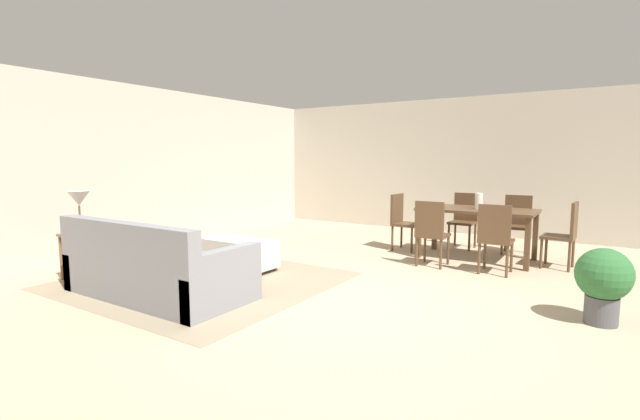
{
  "coord_description": "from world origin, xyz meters",
  "views": [
    {
      "loc": [
        2.17,
        -4.12,
        1.5
      ],
      "look_at": [
        -0.97,
        0.74,
        0.83
      ],
      "focal_mm": 25.18,
      "sensor_mm": 36.0,
      "label": 1
    }
  ],
  "objects_px": {
    "table_lamp": "(79,200)",
    "dining_chair_far_left": "(464,217)",
    "dining_chair_head_east": "(566,231)",
    "side_table": "(81,243)",
    "potted_plant": "(603,280)",
    "ottoman_table": "(238,252)",
    "dining_chair_near_right": "(495,235)",
    "couch": "(155,270)",
    "dining_table": "(477,215)",
    "dining_chair_head_west": "(402,218)",
    "vase_centerpiece": "(479,201)",
    "dining_chair_far_right": "(517,221)",
    "dining_chair_near_left": "(431,230)"
  },
  "relations": [
    {
      "from": "ottoman_table",
      "to": "dining_chair_near_right",
      "type": "relative_size",
      "value": 1.17
    },
    {
      "from": "side_table",
      "to": "dining_chair_head_west",
      "type": "relative_size",
      "value": 0.63
    },
    {
      "from": "table_lamp",
      "to": "dining_chair_near_right",
      "type": "xyz_separation_m",
      "value": [
        4.27,
        3.01,
        -0.47
      ]
    },
    {
      "from": "dining_chair_head_east",
      "to": "dining_table",
      "type": "bearing_deg",
      "value": -178.79
    },
    {
      "from": "side_table",
      "to": "dining_chair_head_east",
      "type": "bearing_deg",
      "value": 37.55
    },
    {
      "from": "dining_chair_head_east",
      "to": "dining_chair_head_west",
      "type": "xyz_separation_m",
      "value": [
        -2.37,
        0.01,
        0.0
      ]
    },
    {
      "from": "dining_chair_near_right",
      "to": "dining_chair_far_left",
      "type": "xyz_separation_m",
      "value": [
        -0.83,
        1.61,
        0.0
      ]
    },
    {
      "from": "side_table",
      "to": "potted_plant",
      "type": "xyz_separation_m",
      "value": [
        5.48,
        1.7,
        -0.05
      ]
    },
    {
      "from": "side_table",
      "to": "dining_chair_head_west",
      "type": "bearing_deg",
      "value": 55.66
    },
    {
      "from": "potted_plant",
      "to": "dining_chair_head_west",
      "type": "bearing_deg",
      "value": 142.68
    },
    {
      "from": "vase_centerpiece",
      "to": "potted_plant",
      "type": "xyz_separation_m",
      "value": [
        1.61,
        -2.1,
        -0.47
      ]
    },
    {
      "from": "dining_table",
      "to": "potted_plant",
      "type": "distance_m",
      "value": 2.69
    },
    {
      "from": "ottoman_table",
      "to": "dining_chair_far_right",
      "type": "bearing_deg",
      "value": 46.92
    },
    {
      "from": "table_lamp",
      "to": "potted_plant",
      "type": "relative_size",
      "value": 0.75
    },
    {
      "from": "couch",
      "to": "dining_chair_near_left",
      "type": "xyz_separation_m",
      "value": [
        2.08,
        2.94,
        0.23
      ]
    },
    {
      "from": "couch",
      "to": "potted_plant",
      "type": "xyz_separation_m",
      "value": [
        4.12,
        1.66,
        0.12
      ]
    },
    {
      "from": "table_lamp",
      "to": "dining_chair_far_left",
      "type": "height_order",
      "value": "table_lamp"
    },
    {
      "from": "couch",
      "to": "table_lamp",
      "type": "relative_size",
      "value": 4.02
    },
    {
      "from": "dining_chair_head_west",
      "to": "potted_plant",
      "type": "height_order",
      "value": "dining_chair_head_west"
    },
    {
      "from": "couch",
      "to": "potted_plant",
      "type": "distance_m",
      "value": 4.44
    },
    {
      "from": "ottoman_table",
      "to": "vase_centerpiece",
      "type": "distance_m",
      "value": 3.58
    },
    {
      "from": "couch",
      "to": "side_table",
      "type": "relative_size",
      "value": 3.64
    },
    {
      "from": "ottoman_table",
      "to": "side_table",
      "type": "distance_m",
      "value": 1.92
    },
    {
      "from": "dining_chair_near_left",
      "to": "side_table",
      "type": "bearing_deg",
      "value": -139.01
    },
    {
      "from": "dining_chair_head_east",
      "to": "dining_chair_head_west",
      "type": "height_order",
      "value": "same"
    },
    {
      "from": "dining_chair_head_east",
      "to": "dining_chair_far_left",
      "type": "bearing_deg",
      "value": 153.79
    },
    {
      "from": "side_table",
      "to": "potted_plant",
      "type": "relative_size",
      "value": 0.83
    },
    {
      "from": "dining_chair_head_east",
      "to": "potted_plant",
      "type": "relative_size",
      "value": 1.31
    },
    {
      "from": "dining_chair_near_left",
      "to": "dining_chair_near_right",
      "type": "height_order",
      "value": "same"
    },
    {
      "from": "dining_chair_near_left",
      "to": "dining_chair_near_right",
      "type": "bearing_deg",
      "value": 1.86
    },
    {
      "from": "ottoman_table",
      "to": "dining_chair_head_east",
      "type": "height_order",
      "value": "dining_chair_head_east"
    },
    {
      "from": "dining_table",
      "to": "dining_chair_head_west",
      "type": "height_order",
      "value": "dining_chair_head_west"
    },
    {
      "from": "dining_chair_head_west",
      "to": "vase_centerpiece",
      "type": "distance_m",
      "value": 1.28
    },
    {
      "from": "side_table",
      "to": "table_lamp",
      "type": "height_order",
      "value": "table_lamp"
    },
    {
      "from": "couch",
      "to": "dining_table",
      "type": "bearing_deg",
      "value": 56.69
    },
    {
      "from": "dining_chair_head_east",
      "to": "couch",
      "type": "bearing_deg",
      "value": -133.83
    },
    {
      "from": "dining_chair_head_west",
      "to": "dining_chair_far_right",
      "type": "bearing_deg",
      "value": 24.2
    },
    {
      "from": "table_lamp",
      "to": "dining_chair_near_right",
      "type": "distance_m",
      "value": 5.25
    },
    {
      "from": "vase_centerpiece",
      "to": "dining_chair_far_right",
      "type": "bearing_deg",
      "value": 62.7
    },
    {
      "from": "dining_chair_near_right",
      "to": "potted_plant",
      "type": "relative_size",
      "value": 1.31
    },
    {
      "from": "vase_centerpiece",
      "to": "potted_plant",
      "type": "bearing_deg",
      "value": -52.54
    },
    {
      "from": "dining_chair_head_east",
      "to": "dining_chair_head_west",
      "type": "distance_m",
      "value": 2.37
    },
    {
      "from": "table_lamp",
      "to": "dining_table",
      "type": "height_order",
      "value": "table_lamp"
    },
    {
      "from": "dining_chair_far_left",
      "to": "potted_plant",
      "type": "bearing_deg",
      "value": -55.13
    },
    {
      "from": "table_lamp",
      "to": "dining_chair_far_left",
      "type": "xyz_separation_m",
      "value": [
        3.44,
        4.62,
        -0.47
      ]
    },
    {
      "from": "dining_chair_head_west",
      "to": "table_lamp",
      "type": "bearing_deg",
      "value": -124.34
    },
    {
      "from": "side_table",
      "to": "table_lamp",
      "type": "xyz_separation_m",
      "value": [
        0.0,
        0.0,
        0.53
      ]
    },
    {
      "from": "dining_chair_near_left",
      "to": "dining_chair_far_right",
      "type": "relative_size",
      "value": 1.0
    },
    {
      "from": "side_table",
      "to": "vase_centerpiece",
      "type": "height_order",
      "value": "vase_centerpiece"
    },
    {
      "from": "dining_chair_head_east",
      "to": "dining_chair_head_west",
      "type": "bearing_deg",
      "value": 179.64
    }
  ]
}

